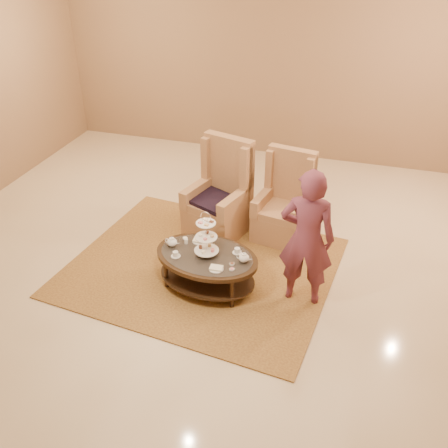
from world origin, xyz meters
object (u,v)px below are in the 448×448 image
(armchair_left, at_px, (221,202))
(person, at_px, (307,239))
(armchair_right, at_px, (284,209))
(tea_table, at_px, (207,261))

(armchair_left, relative_size, person, 0.81)
(armchair_left, height_order, armchair_right, armchair_left)
(armchair_left, height_order, person, person)
(armchair_right, bearing_deg, tea_table, -104.63)
(armchair_left, bearing_deg, person, -24.33)
(tea_table, bearing_deg, armchair_left, 108.32)
(person, bearing_deg, tea_table, 4.71)
(tea_table, height_order, person, person)
(armchair_right, distance_m, person, 1.44)
(armchair_left, distance_m, armchair_right, 0.87)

